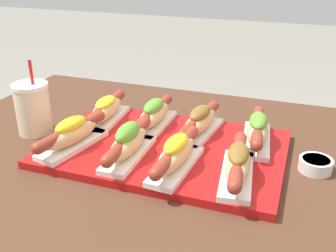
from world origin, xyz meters
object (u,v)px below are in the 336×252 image
Objects in this scene: hot_dog_0 at (72,134)px; hot_dog_2 at (176,154)px; hot_dog_7 at (257,130)px; serving_tray at (165,149)px; hot_dog_4 at (106,110)px; sauce_bowl at (316,164)px; hot_dog_5 at (154,115)px; hot_dog_1 at (128,142)px; drink_cup at (34,108)px; hot_dog_3 at (238,163)px; hot_dog_6 at (200,122)px.

hot_dog_2 is at bearing -2.12° from hot_dog_0.
serving_tray is at bearing -156.75° from hot_dog_7.
sauce_bowl is (0.52, -0.04, -0.04)m from hot_dog_4.
hot_dog_0 is at bearing -128.78° from hot_dog_5.
drink_cup is (-0.29, 0.07, 0.01)m from hot_dog_1.
hot_dog_2 is 0.30m from hot_dog_4.
hot_dog_4 is (0.00, 0.15, -0.00)m from hot_dog_0.
hot_dog_0 is 0.99× the size of hot_dog_1.
hot_dog_5 is (-0.12, 0.17, 0.00)m from hot_dog_2.
hot_dog_3 is 1.00× the size of hot_dog_4.
hot_dog_0 is 0.99× the size of hot_dog_5.
sauce_bowl is (0.13, -0.05, -0.04)m from hot_dog_7.
hot_dog_0 is at bearing -167.95° from sauce_bowl.
hot_dog_0 is at bearing -91.47° from hot_dog_4.
hot_dog_4 is 0.18m from drink_cup.
hot_dog_0 is 0.14m from hot_dog_1.
hot_dog_5 is at bearing 145.29° from hot_dog_3.
hot_dog_0 is at bearing -147.27° from hot_dog_6.
hot_dog_3 is at bearing -24.71° from serving_tray.
drink_cup is at bearing -178.62° from serving_tray.
hot_dog_6 is at bearing -179.14° from hot_dog_7.
hot_dog_2 is 0.22m from hot_dog_7.
hot_dog_1 is 0.40m from sauce_bowl.
hot_dog_2 is at bearing -128.55° from hot_dog_7.
serving_tray is 2.42× the size of hot_dog_6.
sauce_bowl is (0.27, -0.05, -0.04)m from hot_dog_6.
drink_cup is at bearing 154.96° from hot_dog_0.
hot_dog_6 is at bearing 169.32° from sauce_bowl.
hot_dog_4 is 0.13m from hot_dog_5.
sauce_bowl is (0.27, 0.12, -0.04)m from hot_dog_2.
hot_dog_6 is (0.25, 0.16, -0.00)m from hot_dog_0.
hot_dog_0 is at bearing 179.52° from hot_dog_3.
drink_cup reaches higher than sauce_bowl.
hot_dog_4 is 1.00× the size of hot_dog_5.
hot_dog_2 and hot_dog_5 have the same top height.
hot_dog_7 is (0.39, 0.16, -0.00)m from hot_dog_0.
hot_dog_0 is 0.17m from drink_cup.
hot_dog_3 is at bearing -94.71° from hot_dog_7.
hot_dog_7 is (0.14, 0.00, -0.00)m from hot_dog_6.
drink_cup is (-0.35, -0.01, 0.06)m from serving_tray.
drink_cup is (-0.41, -0.09, 0.01)m from hot_dog_6.
hot_dog_5 is at bearing 17.99° from drink_cup.
hot_dog_7 is 1.17× the size of drink_cup.
hot_dog_6 is at bearing 126.65° from hot_dog_3.
hot_dog_6 is 1.17× the size of drink_cup.
hot_dog_3 is (0.24, -0.00, -0.00)m from hot_dog_1.
hot_dog_2 reaches higher than sauce_bowl.
hot_dog_2 reaches higher than serving_tray.
hot_dog_1 is (0.14, 0.00, 0.00)m from hot_dog_0.
sauce_bowl is at bearing 12.05° from hot_dog_0.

